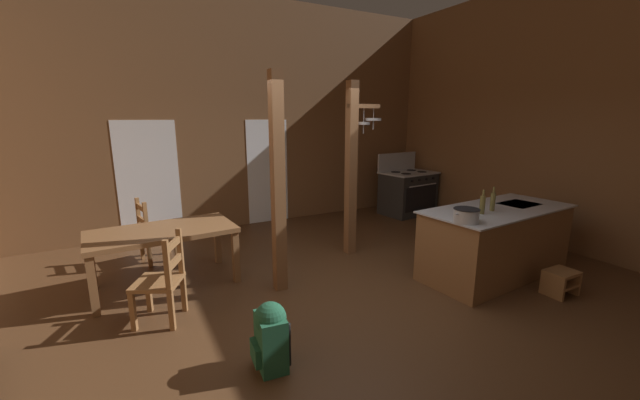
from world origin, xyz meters
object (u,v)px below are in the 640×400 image
(ladderback_chair_by_post, at_px, (163,280))
(backpack, at_px, (270,334))
(kitchen_island, at_px, (495,241))
(stockpot_on_counter, at_px, (466,215))
(bottle_short_on_counter, at_px, (482,204))
(mixing_bowl_on_counter, at_px, (465,213))
(step_stool, at_px, (561,280))
(bottle_tall_on_counter, at_px, (493,201))
(ladderback_chair_near_window, at_px, (154,232))
(stove_range, at_px, (408,192))
(dining_table, at_px, (163,236))

(ladderback_chair_by_post, relative_size, backpack, 1.59)
(kitchen_island, xyz_separation_m, stockpot_on_counter, (-0.93, -0.27, 0.54))
(stockpot_on_counter, relative_size, bottle_short_on_counter, 1.18)
(mixing_bowl_on_counter, relative_size, bottle_short_on_counter, 0.56)
(step_stool, height_order, bottle_short_on_counter, bottle_short_on_counter)
(backpack, xyz_separation_m, bottle_tall_on_counter, (3.16, 0.35, 0.73))
(kitchen_island, xyz_separation_m, ladderback_chair_by_post, (-4.08, 0.84, -0.01))
(ladderback_chair_near_window, bearing_deg, stove_range, 4.26)
(bottle_tall_on_counter, bearing_deg, kitchen_island, 14.57)
(step_stool, height_order, ladderback_chair_near_window, ladderback_chair_near_window)
(dining_table, height_order, stockpot_on_counter, stockpot_on_counter)
(ladderback_chair_by_post, xyz_separation_m, mixing_bowl_on_counter, (3.40, -0.87, 0.50))
(ladderback_chair_by_post, distance_m, bottle_tall_on_counter, 4.02)
(ladderback_chair_by_post, bearing_deg, kitchen_island, -11.59)
(kitchen_island, height_order, bottle_tall_on_counter, bottle_tall_on_counter)
(stockpot_on_counter, xyz_separation_m, bottle_short_on_counter, (0.48, 0.17, 0.04))
(stove_range, height_order, ladderback_chair_by_post, stove_range)
(ladderback_chair_near_window, bearing_deg, ladderback_chair_by_post, -91.98)
(kitchen_island, distance_m, bottle_tall_on_counter, 0.63)
(kitchen_island, bearing_deg, bottle_short_on_counter, -168.36)
(mixing_bowl_on_counter, relative_size, bottle_tall_on_counter, 0.54)
(backpack, height_order, mixing_bowl_on_counter, mixing_bowl_on_counter)
(dining_table, xyz_separation_m, stockpot_on_counter, (3.04, -2.00, 0.35))
(kitchen_island, bearing_deg, ladderback_chair_near_window, 146.30)
(ladderback_chair_by_post, height_order, backpack, ladderback_chair_by_post)
(step_stool, xyz_separation_m, stockpot_on_counter, (-1.12, 0.53, 0.83))
(stove_range, bearing_deg, bottle_tall_on_counter, -113.70)
(ladderback_chair_by_post, distance_m, stockpot_on_counter, 3.38)
(backpack, bearing_deg, dining_table, 105.71)
(kitchen_island, bearing_deg, dining_table, 156.39)
(dining_table, bearing_deg, backpack, -74.29)
(ladderback_chair_near_window, bearing_deg, kitchen_island, -33.70)
(ladderback_chair_near_window, height_order, mixing_bowl_on_counter, mixing_bowl_on_counter)
(stove_range, distance_m, bottle_tall_on_counter, 3.45)
(step_stool, relative_size, bottle_tall_on_counter, 1.16)
(mixing_bowl_on_counter, distance_m, bottle_short_on_counter, 0.25)
(ladderback_chair_by_post, distance_m, mixing_bowl_on_counter, 3.54)
(dining_table, bearing_deg, stockpot_on_counter, -33.38)
(stockpot_on_counter, height_order, mixing_bowl_on_counter, stockpot_on_counter)
(stockpot_on_counter, relative_size, mixing_bowl_on_counter, 2.10)
(dining_table, relative_size, bottle_tall_on_counter, 5.62)
(backpack, bearing_deg, mixing_bowl_on_counter, 7.68)
(bottle_short_on_counter, bearing_deg, stockpot_on_counter, -160.40)
(step_stool, distance_m, ladderback_chair_by_post, 4.57)
(ladderback_chair_by_post, bearing_deg, stockpot_on_counter, -19.31)
(kitchen_island, relative_size, ladderback_chair_by_post, 2.34)
(dining_table, relative_size, mixing_bowl_on_counter, 10.32)
(mixing_bowl_on_counter, bearing_deg, bottle_short_on_counter, -13.49)
(step_stool, bearing_deg, bottle_short_on_counter, 132.07)
(step_stool, relative_size, backpack, 0.61)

